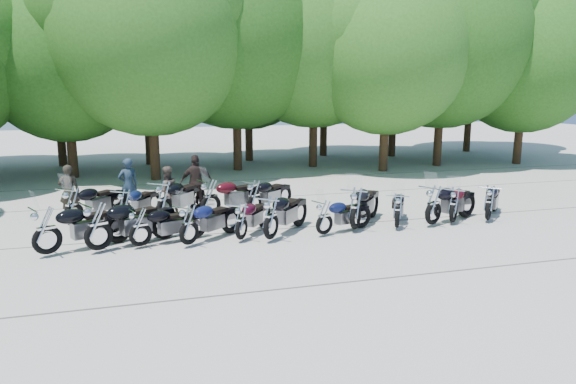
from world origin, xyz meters
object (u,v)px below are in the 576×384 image
object	(u,v)px
motorcycle_3	(189,223)
motorcycle_14	(164,200)
rider_3	(128,185)
motorcycle_15	(210,197)
motorcycle_8	(398,209)
motorcycle_2	(140,226)
motorcycle_1	(98,225)
motorcycle_4	(241,220)
motorcycle_12	(73,205)
motorcycle_9	(434,204)
motorcycle_11	(489,202)
motorcycle_13	(125,205)
motorcycle_6	(324,216)
rider_0	(69,192)
motorcycle_0	(46,229)
motorcycle_5	(271,216)
rider_1	(167,192)
motorcycle_7	(356,207)
motorcycle_16	(254,196)
rider_2	(196,183)

from	to	relation	value
motorcycle_3	motorcycle_14	distance (m)	2.78
rider_3	motorcycle_15	bearing A→B (deg)	129.76
motorcycle_3	motorcycle_8	distance (m)	6.01
motorcycle_2	rider_3	size ratio (longest dim) A/B	1.18
motorcycle_1	motorcycle_4	bearing A→B (deg)	-117.62
motorcycle_12	motorcycle_9	bearing A→B (deg)	-153.59
motorcycle_11	motorcycle_13	world-z (taller)	motorcycle_11
motorcycle_4	motorcycle_13	bearing A→B (deg)	-4.37
motorcycle_8	motorcycle_11	world-z (taller)	motorcycle_11
motorcycle_6	motorcycle_8	world-z (taller)	motorcycle_8
motorcycle_15	motorcycle_14	bearing A→B (deg)	73.84
motorcycle_2	rider_0	bearing A→B (deg)	8.74
motorcycle_0	rider_0	bearing A→B (deg)	-26.65
motorcycle_15	motorcycle_5	bearing A→B (deg)	179.47
motorcycle_1	rider_1	xyz separation A→B (m)	(1.82, 3.43, 0.09)
motorcycle_1	motorcycle_8	xyz separation A→B (m)	(8.23, 0.01, -0.12)
motorcycle_9	motorcycle_15	world-z (taller)	motorcycle_9
rider_1	motorcycle_0	bearing A→B (deg)	28.98
motorcycle_6	motorcycle_12	distance (m)	7.39
motorcycle_0	motorcycle_7	xyz separation A→B (m)	(8.15, 0.14, 0.02)
motorcycle_2	rider_1	size ratio (longest dim) A/B	1.30
motorcycle_1	motorcycle_13	distance (m)	2.74
motorcycle_15	motorcycle_16	xyz separation A→B (m)	(1.41, -0.00, -0.05)
motorcycle_2	motorcycle_16	xyz separation A→B (m)	(3.55, 2.70, 0.05)
motorcycle_1	motorcycle_5	world-z (taller)	motorcycle_1
motorcycle_12	rider_0	xyz separation A→B (m)	(-0.26, 1.34, 0.16)
motorcycle_2	motorcycle_15	world-z (taller)	motorcycle_15
rider_2	motorcycle_0	bearing A→B (deg)	43.10
motorcycle_2	motorcycle_8	world-z (taller)	motorcycle_8
motorcycle_0	rider_3	distance (m)	4.87
motorcycle_12	rider_3	size ratio (longest dim) A/B	1.37
motorcycle_6	rider_3	xyz separation A→B (m)	(-5.32, 4.63, 0.32)
motorcycle_9	motorcycle_7	bearing A→B (deg)	62.98
motorcycle_1	rider_0	world-z (taller)	rider_0
motorcycle_3	motorcycle_4	bearing A→B (deg)	-123.99
motorcycle_12	rider_0	size ratio (longest dim) A/B	1.43
motorcycle_6	motorcycle_14	world-z (taller)	motorcycle_14
motorcycle_4	rider_0	xyz separation A→B (m)	(-4.79, 4.00, 0.26)
motorcycle_9	motorcycle_6	bearing A→B (deg)	67.90
rider_3	motorcycle_6	bearing A→B (deg)	122.77
motorcycle_14	rider_0	size ratio (longest dim) A/B	1.49
motorcycle_11	rider_1	size ratio (longest dim) A/B	1.40
motorcycle_4	motorcycle_5	xyz separation A→B (m)	(0.77, -0.22, 0.11)
motorcycle_5	motorcycle_14	distance (m)	3.90
motorcycle_15	rider_0	xyz separation A→B (m)	(-4.31, 1.22, 0.16)
motorcycle_7	motorcycle_15	distance (m)	4.67
motorcycle_2	motorcycle_13	size ratio (longest dim) A/B	0.98
motorcycle_4	motorcycle_9	bearing A→B (deg)	-143.69
motorcycle_5	motorcycle_13	bearing A→B (deg)	4.87
rider_3	motorcycle_11	bearing A→B (deg)	141.25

